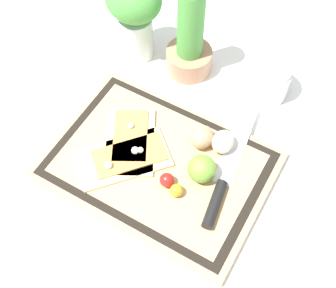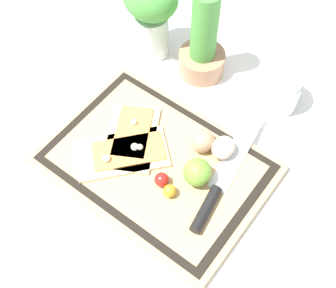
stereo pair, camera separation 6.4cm
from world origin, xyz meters
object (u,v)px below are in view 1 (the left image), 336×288
(pizza_slice_far, at_px, (130,140))
(cherry_tomato_red, at_px, (167,180))
(lime, at_px, (202,169))
(herb_glass, at_px, (134,12))
(sauce_jar, at_px, (269,82))
(egg_pink, at_px, (223,142))
(herb_pot, at_px, (190,44))
(egg_brown, at_px, (202,137))
(pizza_slice_near, at_px, (124,158))
(knife, at_px, (223,182))
(cherry_tomato_yellow, at_px, (176,190))

(pizza_slice_far, height_order, cherry_tomato_red, cherry_tomato_red)
(pizza_slice_far, distance_m, lime, 0.17)
(cherry_tomato_red, xyz_separation_m, herb_glass, (-0.25, 0.28, 0.10))
(lime, xyz_separation_m, sauce_jar, (0.02, 0.28, -0.01))
(egg_pink, xyz_separation_m, herb_pot, (-0.17, 0.17, 0.04))
(lime, height_order, herb_pot, herb_pot)
(egg_brown, bearing_deg, pizza_slice_far, -151.57)
(pizza_slice_near, relative_size, knife, 0.67)
(knife, bearing_deg, herb_pot, 130.29)
(pizza_slice_far, relative_size, lime, 3.41)
(egg_pink, distance_m, herb_pot, 0.25)
(pizza_slice_near, distance_m, cherry_tomato_red, 0.10)
(lime, xyz_separation_m, cherry_tomato_yellow, (-0.02, -0.06, -0.02))
(pizza_slice_near, relative_size, pizza_slice_far, 1.08)
(pizza_slice_near, relative_size, lime, 3.66)
(pizza_slice_far, xyz_separation_m, cherry_tomato_yellow, (0.14, -0.06, 0.01))
(cherry_tomato_yellow, distance_m, herb_glass, 0.41)
(herb_pot, bearing_deg, lime, -56.85)
(egg_pink, height_order, sauce_jar, sauce_jar)
(cherry_tomato_red, distance_m, herb_pot, 0.33)
(knife, bearing_deg, pizza_slice_far, -178.40)
(cherry_tomato_yellow, height_order, herb_pot, herb_pot)
(pizza_slice_far, bearing_deg, knife, 1.60)
(sauce_jar, relative_size, herb_glass, 0.42)
(egg_brown, height_order, sauce_jar, sauce_jar)
(egg_brown, relative_size, herb_glass, 0.24)
(pizza_slice_near, height_order, sauce_jar, sauce_jar)
(pizza_slice_near, relative_size, egg_brown, 3.93)
(herb_pot, xyz_separation_m, herb_glass, (-0.13, -0.02, 0.05))
(lime, relative_size, herb_glass, 0.26)
(lime, bearing_deg, sauce_jar, 84.96)
(knife, distance_m, herb_pot, 0.33)
(pizza_slice_near, xyz_separation_m, herb_glass, (-0.14, 0.28, 0.10))
(lime, height_order, cherry_tomato_red, lime)
(cherry_tomato_red, distance_m, cherry_tomato_yellow, 0.03)
(cherry_tomato_yellow, relative_size, sauce_jar, 0.29)
(pizza_slice_near, distance_m, egg_brown, 0.16)
(knife, distance_m, cherry_tomato_red, 0.11)
(cherry_tomato_yellow, bearing_deg, pizza_slice_far, 158.01)
(egg_brown, distance_m, cherry_tomato_yellow, 0.13)
(pizza_slice_near, height_order, egg_brown, egg_brown)
(knife, height_order, herb_pot, herb_pot)
(pizza_slice_far, distance_m, sauce_jar, 0.34)
(sauce_jar, xyz_separation_m, herb_glass, (-0.32, -0.04, 0.09))
(herb_pot, bearing_deg, knife, -49.71)
(pizza_slice_near, bearing_deg, herb_glass, 117.18)
(lime, distance_m, cherry_tomato_red, 0.07)
(lime, bearing_deg, cherry_tomato_yellow, -111.66)
(pizza_slice_near, height_order, egg_pink, egg_pink)
(cherry_tomato_red, relative_size, sauce_jar, 0.32)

